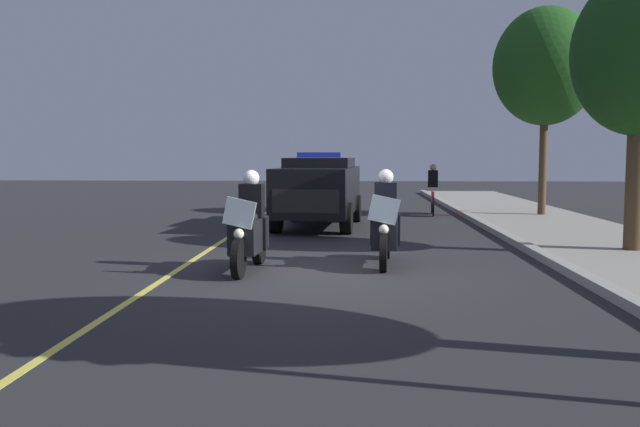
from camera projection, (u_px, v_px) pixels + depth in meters
ground_plane at (317, 271)px, 11.36m from camera, size 80.00×80.00×0.00m
curb_strip at (567, 269)px, 11.14m from camera, size 48.00×0.24×0.15m
lane_stripe_center at (178, 269)px, 11.48m from camera, size 48.00×0.12×0.01m
police_motorcycle_lead_left at (249, 230)px, 11.32m from camera, size 2.14×0.62×1.72m
police_motorcycle_lead_right at (385, 226)px, 11.95m from camera, size 2.14×0.62×1.72m
police_suv at (319, 188)px, 18.25m from camera, size 5.03×2.37×2.05m
cyclist_background at (433, 190)px, 21.95m from camera, size 1.76×0.34×1.69m
tree_far_back at (546, 67)px, 20.75m from camera, size 3.24×3.24×6.48m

